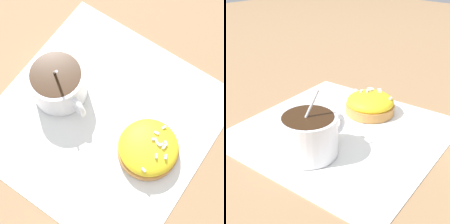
# 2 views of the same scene
# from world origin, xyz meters

# --- Properties ---
(ground_plane) EXTENTS (3.00, 3.00, 0.00)m
(ground_plane) POSITION_xyz_m (0.00, 0.00, 0.00)
(ground_plane) COLOR #93704C
(paper_napkin) EXTENTS (0.36, 0.37, 0.00)m
(paper_napkin) POSITION_xyz_m (0.00, 0.00, 0.00)
(paper_napkin) COLOR white
(paper_napkin) RESTS_ON ground_plane
(coffee_cup) EXTENTS (0.11, 0.09, 0.10)m
(coffee_cup) POSITION_xyz_m (-0.08, -0.01, 0.04)
(coffee_cup) COLOR white
(coffee_cup) RESTS_ON paper_napkin
(frosted_pastry) EXTENTS (0.09, 0.09, 0.04)m
(frosted_pastry) POSITION_xyz_m (0.09, 0.01, 0.02)
(frosted_pastry) COLOR #C18442
(frosted_pastry) RESTS_ON paper_napkin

